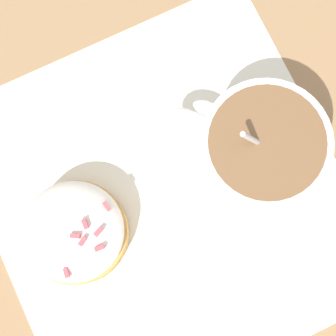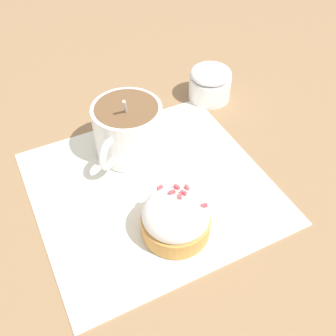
{
  "view_description": "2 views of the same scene",
  "coord_description": "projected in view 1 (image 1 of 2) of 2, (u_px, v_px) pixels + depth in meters",
  "views": [
    {
      "loc": [
        -0.03,
        -0.05,
        0.46
      ],
      "look_at": [
        0.01,
        0.02,
        0.04
      ],
      "focal_mm": 60.0,
      "sensor_mm": 36.0,
      "label": 1
    },
    {
      "loc": [
        -0.3,
        0.17,
        0.39
      ],
      "look_at": [
        -0.01,
        -0.02,
        0.04
      ],
      "focal_mm": 42.0,
      "sensor_mm": 36.0,
      "label": 2
    }
  ],
  "objects": [
    {
      "name": "paper_napkin",
      "position": [
        167.0,
        198.0,
        0.46
      ],
      "size": [
        0.32,
        0.33,
        0.0
      ],
      "color": "white",
      "rests_on": "ground_plane"
    },
    {
      "name": "coffee_cup",
      "position": [
        258.0,
        151.0,
        0.43
      ],
      "size": [
        0.09,
        0.11,
        0.1
      ],
      "color": "white",
      "rests_on": "paper_napkin"
    },
    {
      "name": "ground_plane",
      "position": [
        167.0,
        198.0,
        0.47
      ],
      "size": [
        3.0,
        3.0,
        0.0
      ],
      "primitive_type": "plane",
      "color": "#93704C"
    },
    {
      "name": "frosted_pastry",
      "position": [
        75.0,
        232.0,
        0.43
      ],
      "size": [
        0.08,
        0.08,
        0.06
      ],
      "color": "#D19347",
      "rests_on": "paper_napkin"
    }
  ]
}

